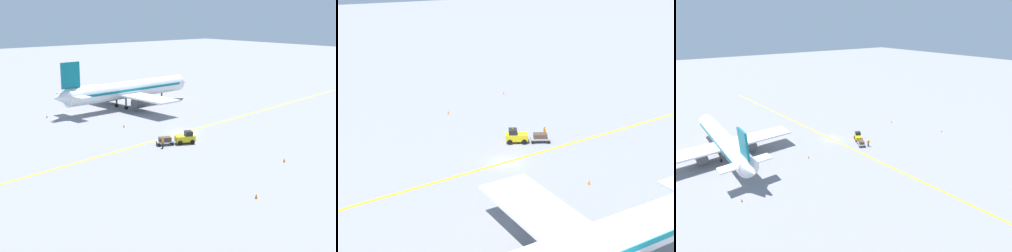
% 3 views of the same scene
% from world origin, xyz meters
% --- Properties ---
extents(ground_plane, '(400.00, 400.00, 0.00)m').
position_xyz_m(ground_plane, '(0.00, 0.00, 0.00)').
color(ground_plane, gray).
extents(apron_yellow_centreline, '(15.90, 119.05, 0.01)m').
position_xyz_m(apron_yellow_centreline, '(0.00, 0.00, 0.00)').
color(apron_yellow_centreline, yellow).
rests_on(apron_yellow_centreline, ground).
extents(airplane_at_gate, '(28.28, 35.54, 10.60)m').
position_xyz_m(airplane_at_gate, '(-23.71, 4.98, 3.71)').
color(airplane_at_gate, white).
rests_on(airplane_at_gate, ground).
extents(baggage_tug_white, '(2.70, 3.35, 2.11)m').
position_xyz_m(baggage_tug_white, '(5.12, -4.16, 0.90)').
color(baggage_tug_white, gold).
rests_on(baggage_tug_white, ground).
extents(baggage_cart_trailing, '(2.36, 2.95, 1.24)m').
position_xyz_m(baggage_cart_trailing, '(3.73, -7.16, 0.76)').
color(baggage_cart_trailing, gray).
rests_on(baggage_cart_trailing, ground).
extents(ground_crew_worker, '(0.55, 0.33, 1.68)m').
position_xyz_m(ground_crew_worker, '(4.81, -8.47, 0.91)').
color(ground_crew_worker, '#23232D').
rests_on(ground_crew_worker, ground).
extents(traffic_cone_near_nose, '(0.32, 0.32, 0.55)m').
position_xyz_m(traffic_cone_near_nose, '(-9.47, -5.67, 0.28)').
color(traffic_cone_near_nose, orange).
rests_on(traffic_cone_near_nose, ground).
extents(traffic_cone_mid_apron, '(0.32, 0.32, 0.55)m').
position_xyz_m(traffic_cone_mid_apron, '(26.41, -12.90, 0.28)').
color(traffic_cone_mid_apron, orange).
rests_on(traffic_cone_mid_apron, ground).
extents(traffic_cone_by_wingtip, '(0.32, 0.32, 0.55)m').
position_xyz_m(traffic_cone_by_wingtip, '(-25.26, -12.69, 0.28)').
color(traffic_cone_by_wingtip, orange).
rests_on(traffic_cone_by_wingtip, ground).
extents(traffic_cone_far_edge, '(0.32, 0.32, 0.55)m').
position_xyz_m(traffic_cone_far_edge, '(20.60, -0.06, 0.28)').
color(traffic_cone_far_edge, orange).
rests_on(traffic_cone_far_edge, ground).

